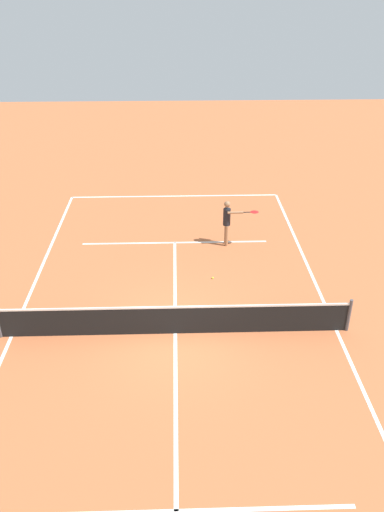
% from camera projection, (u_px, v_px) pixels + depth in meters
% --- Properties ---
extents(ground_plane, '(60.00, 60.00, 0.00)m').
position_uv_depth(ground_plane, '(175.00, 333.00, 15.30)').
color(ground_plane, '#B76038').
extents(court_lines, '(9.66, 20.90, 0.01)m').
position_uv_depth(court_lines, '(175.00, 333.00, 15.29)').
color(court_lines, white).
rests_on(court_lines, ground).
extents(tennis_net, '(10.26, 0.10, 1.07)m').
position_uv_depth(tennis_net, '(175.00, 320.00, 15.05)').
color(tennis_net, '#4C4C51').
rests_on(tennis_net, ground).
extents(player_serving, '(1.32, 0.52, 1.81)m').
position_uv_depth(player_serving, '(228.00, 219.00, 19.62)').
color(player_serving, '#9E704C').
rests_on(player_serving, ground).
extents(tennis_ball, '(0.07, 0.07, 0.07)m').
position_uv_depth(tennis_ball, '(213.00, 278.00, 17.94)').
color(tennis_ball, '#CCE033').
rests_on(tennis_ball, ground).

